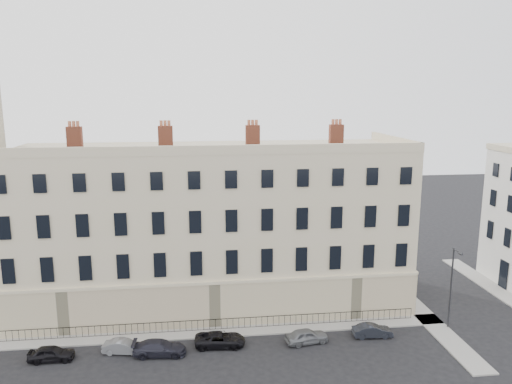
# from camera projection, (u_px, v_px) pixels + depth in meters

# --- Properties ---
(ground) EXTENTS (160.00, 160.00, 0.00)m
(ground) POSITION_uv_depth(u_px,v_px,m) (297.00, 359.00, 38.11)
(ground) COLOR black
(ground) RESTS_ON ground
(terrace) EXTENTS (36.22, 12.22, 17.00)m
(terrace) POSITION_uv_depth(u_px,v_px,m) (212.00, 226.00, 47.55)
(terrace) COLOR beige
(terrace) RESTS_ON ground
(pavement_terrace) EXTENTS (48.00, 2.00, 0.12)m
(pavement_terrace) POSITION_uv_depth(u_px,v_px,m) (168.00, 335.00, 41.75)
(pavement_terrace) COLOR gray
(pavement_terrace) RESTS_ON ground
(pavement_east_return) EXTENTS (2.00, 24.00, 0.12)m
(pavement_east_return) POSITION_uv_depth(u_px,v_px,m) (414.00, 306.00, 47.46)
(pavement_east_return) COLOR gray
(pavement_east_return) RESTS_ON ground
(pavement_adjacent) EXTENTS (2.00, 20.00, 0.12)m
(pavement_adjacent) POSITION_uv_depth(u_px,v_px,m) (499.00, 292.00, 50.62)
(pavement_adjacent) COLOR gray
(pavement_adjacent) RESTS_ON ground
(railings) EXTENTS (35.00, 0.04, 0.96)m
(railings) POSITION_uv_depth(u_px,v_px,m) (215.00, 324.00, 42.53)
(railings) COLOR black
(railings) RESTS_ON ground
(car_a) EXTENTS (3.40, 1.37, 1.16)m
(car_a) POSITION_uv_depth(u_px,v_px,m) (51.00, 353.00, 37.76)
(car_a) COLOR black
(car_a) RESTS_ON ground
(car_b) EXTENTS (3.40, 1.68, 1.07)m
(car_b) POSITION_uv_depth(u_px,v_px,m) (124.00, 347.00, 38.85)
(car_b) COLOR slate
(car_b) RESTS_ON ground
(car_c) EXTENTS (4.21, 1.92, 1.19)m
(car_c) POSITION_uv_depth(u_px,v_px,m) (160.00, 348.00, 38.56)
(car_c) COLOR #20202B
(car_c) RESTS_ON ground
(car_d) EXTENTS (4.17, 2.14, 1.13)m
(car_d) POSITION_uv_depth(u_px,v_px,m) (220.00, 339.00, 39.94)
(car_d) COLOR black
(car_d) RESTS_ON ground
(car_e) EXTENTS (3.71, 1.98, 1.20)m
(car_e) POSITION_uv_depth(u_px,v_px,m) (307.00, 336.00, 40.43)
(car_e) COLOR slate
(car_e) RESTS_ON ground
(car_f) EXTENTS (3.34, 1.31, 1.08)m
(car_f) POSITION_uv_depth(u_px,v_px,m) (372.00, 331.00, 41.43)
(car_f) COLOR black
(car_f) RESTS_ON ground
(streetlamp) EXTENTS (0.31, 1.57, 7.26)m
(streetlamp) POSITION_uv_depth(u_px,v_px,m) (452.00, 284.00, 42.20)
(streetlamp) COLOR #2E2F33
(streetlamp) RESTS_ON ground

